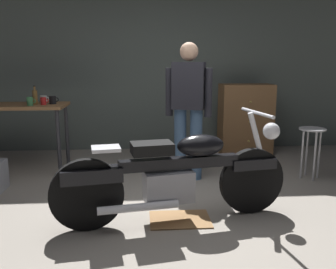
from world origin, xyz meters
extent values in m
plane|color=gray|center=(0.00, 0.00, 0.00)|extent=(12.00, 12.00, 0.00)
cube|color=#56605B|center=(0.00, 2.80, 1.55)|extent=(8.00, 0.12, 3.10)
cube|color=brown|center=(-1.93, 1.58, 0.88)|extent=(1.30, 0.64, 0.04)
cylinder|color=#2D2D33|center=(-1.34, 1.32, 0.43)|extent=(0.05, 0.05, 0.86)
cylinder|color=#2D2D33|center=(-1.34, 1.84, 0.43)|extent=(0.05, 0.05, 0.86)
cylinder|color=black|center=(0.75, 0.02, 0.32)|extent=(0.64, 0.18, 0.64)
cylinder|color=black|center=(-0.77, -0.24, 0.32)|extent=(0.64, 0.18, 0.64)
cube|color=black|center=(0.75, 0.02, 0.50)|extent=(0.46, 0.21, 0.10)
cube|color=black|center=(-0.72, -0.23, 0.50)|extent=(0.54, 0.26, 0.12)
cube|color=gray|center=(-0.06, -0.11, 0.34)|extent=(0.47, 0.31, 0.28)
cube|color=black|center=(0.04, -0.10, 0.55)|extent=(1.10, 0.28, 0.10)
ellipsoid|color=black|center=(0.24, -0.06, 0.70)|extent=(0.47, 0.29, 0.20)
cube|color=black|center=(-0.21, -0.14, 0.70)|extent=(0.40, 0.30, 0.10)
cube|color=silver|center=(-0.60, -0.21, 0.72)|extent=(0.27, 0.24, 0.03)
cylinder|color=silver|center=(0.81, 0.03, 0.65)|extent=(0.27, 0.09, 0.68)
cylinder|color=silver|center=(0.77, 0.03, 0.98)|extent=(0.13, 0.60, 0.03)
sphere|color=silver|center=(0.93, 0.05, 0.80)|extent=(0.16, 0.16, 0.16)
cylinder|color=silver|center=(-0.33, -0.30, 0.22)|extent=(0.70, 0.19, 0.07)
cylinder|color=#426085|center=(0.37, 1.09, 0.44)|extent=(0.15, 0.15, 0.88)
cylinder|color=#426085|center=(0.18, 1.15, 0.44)|extent=(0.15, 0.15, 0.88)
cube|color=#26262D|center=(0.28, 1.12, 1.16)|extent=(0.43, 0.33, 0.56)
cylinder|color=#26262D|center=(0.51, 1.04, 1.08)|extent=(0.09, 0.09, 0.58)
cylinder|color=#26262D|center=(0.05, 1.19, 1.08)|extent=(0.09, 0.09, 0.58)
sphere|color=tan|center=(0.28, 1.12, 1.56)|extent=(0.22, 0.22, 0.22)
cylinder|color=#B2B2B7|center=(1.81, 1.00, 0.63)|extent=(0.32, 0.32, 0.02)
cylinder|color=#B2B2B7|center=(1.92, 1.00, 0.31)|extent=(0.02, 0.02, 0.62)
cylinder|color=#B2B2B7|center=(1.81, 1.11, 0.31)|extent=(0.02, 0.02, 0.62)
cylinder|color=#B2B2B7|center=(1.70, 1.00, 0.31)|extent=(0.02, 0.02, 0.62)
cylinder|color=#B2B2B7|center=(1.81, 0.89, 0.31)|extent=(0.02, 0.02, 0.62)
cube|color=brown|center=(1.34, 2.30, 0.55)|extent=(0.80, 0.44, 1.10)
sphere|color=tan|center=(1.34, 2.07, 0.85)|extent=(0.04, 0.04, 0.04)
sphere|color=tan|center=(1.34, 2.07, 0.55)|extent=(0.04, 0.04, 0.04)
sphere|color=tan|center=(1.34, 2.07, 0.25)|extent=(0.04, 0.04, 0.04)
cube|color=olive|center=(0.05, -0.11, 0.01)|extent=(0.56, 0.40, 0.01)
cylinder|color=red|center=(-1.55, 1.50, 0.95)|extent=(0.07, 0.07, 0.10)
torus|color=red|center=(-1.51, 1.50, 0.95)|extent=(0.05, 0.01, 0.05)
cylinder|color=white|center=(-1.59, 1.68, 0.95)|extent=(0.09, 0.09, 0.10)
torus|color=white|center=(-1.54, 1.68, 0.96)|extent=(0.06, 0.01, 0.06)
cylinder|color=black|center=(-1.45, 1.59, 0.95)|extent=(0.09, 0.09, 0.10)
torus|color=black|center=(-1.40, 1.59, 0.96)|extent=(0.06, 0.01, 0.06)
cylinder|color=#3D7F4C|center=(-1.69, 1.42, 0.95)|extent=(0.07, 0.07, 0.11)
torus|color=#3D7F4C|center=(-1.65, 1.42, 0.96)|extent=(0.06, 0.01, 0.06)
cylinder|color=olive|center=(-1.67, 1.58, 0.99)|extent=(0.06, 0.06, 0.18)
cylinder|color=olive|center=(-1.67, 1.58, 1.10)|extent=(0.03, 0.03, 0.05)
cylinder|color=black|center=(-1.67, 1.58, 1.14)|extent=(0.03, 0.03, 0.01)
camera|label=1|loc=(-0.29, -3.22, 1.45)|focal=38.63mm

